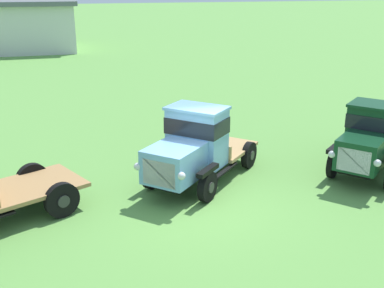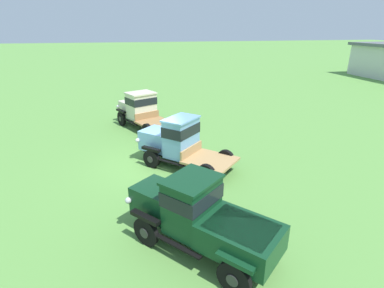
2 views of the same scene
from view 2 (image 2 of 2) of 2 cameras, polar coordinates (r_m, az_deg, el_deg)
ground_plane at (r=13.95m, az=-7.84°, el=-3.94°), size 240.00×240.00×0.00m
vintage_truck_foreground_near at (r=19.09m, az=-9.74°, el=6.61°), size 5.26×3.65×2.20m
vintage_truck_second_in_line at (r=13.46m, az=-2.81°, el=0.52°), size 4.37×4.38×2.26m
vintage_truck_midrow_center at (r=8.47m, az=1.37°, el=-13.31°), size 4.38×4.03×2.16m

